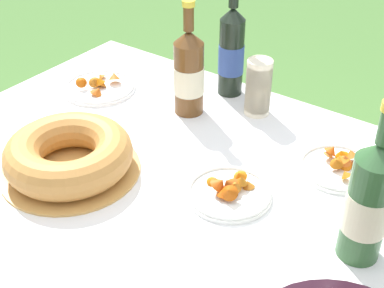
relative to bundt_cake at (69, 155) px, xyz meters
The scene contains 10 objects.
garden_table 0.33m from the bundt_cake, ahead, with size 1.53×1.17×0.76m.
tablecloth 0.31m from the bundt_cake, ahead, with size 1.54×1.18×0.10m.
bundt_cake is the anchor object (origin of this frame).
cup_stack 0.55m from the bundt_cake, 66.20° to the left, with size 0.07×0.07×0.16m.
cider_bottle_green 0.68m from the bundt_cake, 12.42° to the left, with size 0.09×0.09×0.35m.
cider_bottle_amber 0.41m from the bundt_cake, 81.18° to the left, with size 0.08×0.08×0.32m.
juice_bottle_red 0.58m from the bundt_cake, 80.31° to the left, with size 0.08×0.08×0.35m.
snack_plate_near 0.41m from the bundt_cake, 124.73° to the left, with size 0.22×0.22×0.06m.
snack_plate_left 0.39m from the bundt_cake, 21.98° to the left, with size 0.19×0.19×0.06m.
snack_plate_far 0.65m from the bundt_cake, 36.26° to the left, with size 0.19×0.19×0.05m.
Camera 1 is at (0.54, -0.71, 1.55)m, focal length 50.00 mm.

